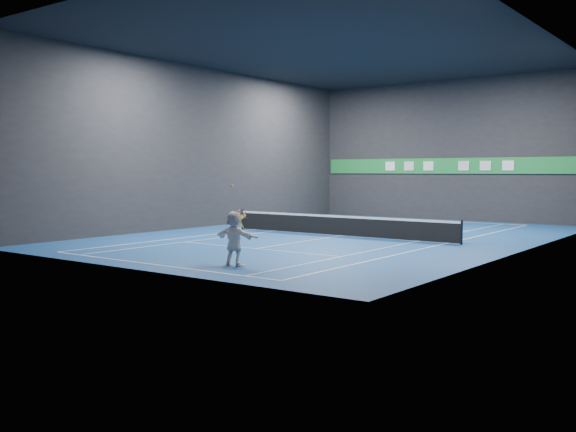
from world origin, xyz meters
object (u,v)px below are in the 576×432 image
Objects in this scene: tennis_racket at (242,214)px; tennis_ball at (232,186)px; player at (234,238)px; tennis_net at (339,225)px.

tennis_ball is at bearing 176.11° from tennis_racket.
player is 25.77× the size of tennis_ball.
tennis_ball is at bearing -27.92° from player.
tennis_racket is at bearing -75.23° from tennis_net.
tennis_racket reaches higher than player.
player is 2.78× the size of tennis_racket.
tennis_net is 18.92× the size of tennis_racket.
player is at bearing -76.76° from tennis_net.
tennis_net is (-2.47, 10.48, -0.38)m from player.
player is 0.15× the size of tennis_net.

